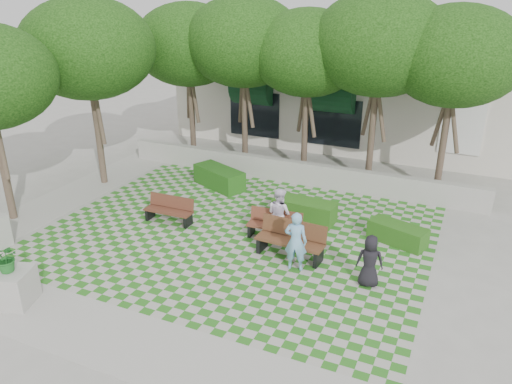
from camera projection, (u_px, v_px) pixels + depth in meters
The scene contains 17 objects.
ground at pixel (221, 249), 15.24m from camera, with size 90.00×90.00×0.00m, color gray.
lawn at pixel (236, 235), 16.08m from camera, with size 12.00×12.00×0.00m, color #2B721E.
sidewalk_south at pixel (123, 341), 11.28m from camera, with size 16.00×2.00×0.01m, color #9E9B93.
sidewalk_west at pixel (65, 199), 18.82m from camera, with size 2.00×12.00×0.01m, color #9E9B93.
retaining_wall at pixel (292, 171), 20.29m from camera, with size 15.00×0.36×0.90m, color #9E9B93.
bench_east at pixel (291, 240), 14.65m from camera, with size 2.08×0.80×1.08m.
bench_mid at pixel (275, 225), 15.75m from camera, with size 1.75×0.68×0.90m.
bench_west at pixel (169, 210), 16.85m from camera, with size 1.70×0.60×0.89m.
hedge_east at pixel (397, 234), 15.48m from camera, with size 1.78×0.71×0.62m, color #204E14.
hedge_midright at pixel (304, 210), 16.96m from camera, with size 2.10×0.84×0.73m, color #225216.
hedge_midleft at pixel (219, 178), 19.80m from camera, with size 2.24×0.90×0.78m, color #1B4C14.
planter_front at pixel (11, 280), 12.38m from camera, with size 1.17×1.17×1.65m.
person_blue at pixel (296, 241), 13.84m from camera, with size 0.64×0.42×1.75m, color #79B1DC.
person_dark at pixel (370, 261), 13.13m from camera, with size 0.71×0.46×1.46m, color black.
person_white at pixel (279, 214), 15.58m from camera, with size 0.82×0.64×1.70m, color white.
tree_row at pixel (248, 50), 18.99m from camera, with size 17.70×13.40×7.41m.
building at pixel (364, 89), 25.78m from camera, with size 18.00×8.92×5.15m.
Camera 1 is at (6.51, -11.79, 7.42)m, focal length 35.00 mm.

